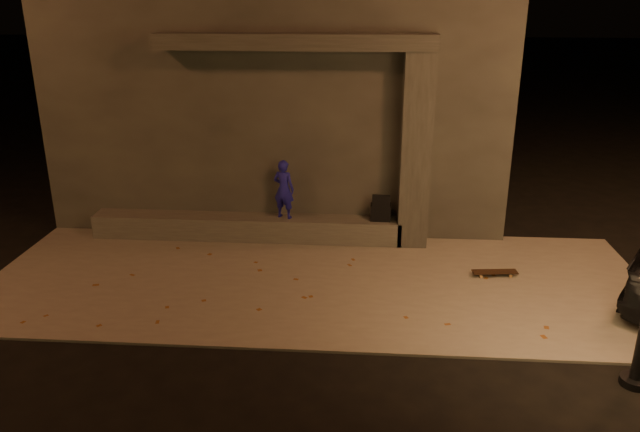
# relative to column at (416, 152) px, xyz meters

# --- Properties ---
(ground) EXTENTS (120.00, 120.00, 0.00)m
(ground) POSITION_rel_column_xyz_m (-1.70, -3.75, -1.84)
(ground) COLOR black
(ground) RESTS_ON ground
(sidewalk) EXTENTS (11.00, 4.40, 0.04)m
(sidewalk) POSITION_rel_column_xyz_m (-1.70, -1.75, -1.82)
(sidewalk) COLOR slate
(sidewalk) RESTS_ON ground
(building) EXTENTS (9.00, 5.10, 5.22)m
(building) POSITION_rel_column_xyz_m (-2.70, 2.74, 0.77)
(building) COLOR #363331
(building) RESTS_ON ground
(ledge) EXTENTS (6.00, 0.55, 0.45)m
(ledge) POSITION_rel_column_xyz_m (-3.20, 0.00, -1.58)
(ledge) COLOR #4C4945
(ledge) RESTS_ON sidewalk
(column) EXTENTS (0.55, 0.55, 3.60)m
(column) POSITION_rel_column_xyz_m (0.00, 0.00, 0.00)
(column) COLOR #363331
(column) RESTS_ON sidewalk
(canopy) EXTENTS (5.00, 0.70, 0.28)m
(canopy) POSITION_rel_column_xyz_m (-2.20, 0.05, 1.94)
(canopy) COLOR #363331
(canopy) RESTS_ON column
(skateboarder) EXTENTS (0.48, 0.40, 1.14)m
(skateboarder) POSITION_rel_column_xyz_m (-2.45, 0.00, -0.78)
(skateboarder) COLOR #1B1798
(skateboarder) RESTS_ON ledge
(backpack) EXTENTS (0.39, 0.26, 0.54)m
(backpack) POSITION_rel_column_xyz_m (-0.60, 0.00, -1.17)
(backpack) COLOR black
(backpack) RESTS_ON ledge
(skateboard) EXTENTS (0.78, 0.28, 0.08)m
(skateboard) POSITION_rel_column_xyz_m (1.34, -1.39, -1.73)
(skateboard) COLOR black
(skateboard) RESTS_ON sidewalk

